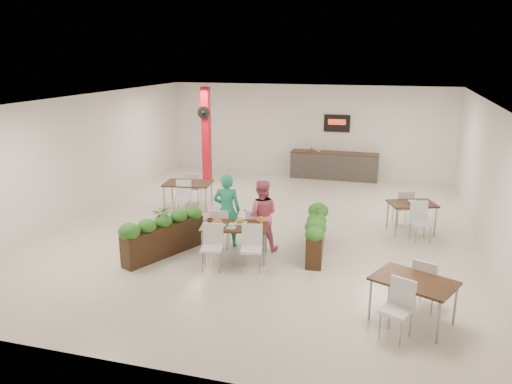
# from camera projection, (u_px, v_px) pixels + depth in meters

# --- Properties ---
(ground) EXTENTS (12.00, 12.00, 0.00)m
(ground) POSITION_uv_depth(u_px,v_px,m) (264.00, 228.00, 12.51)
(ground) COLOR beige
(ground) RESTS_ON ground
(room_shell) EXTENTS (10.10, 12.10, 3.22)m
(room_shell) POSITION_uv_depth(u_px,v_px,m) (265.00, 150.00, 11.97)
(room_shell) COLOR white
(room_shell) RESTS_ON ground
(red_column) EXTENTS (0.40, 0.41, 3.20)m
(red_column) POSITION_uv_depth(u_px,v_px,m) (206.00, 135.00, 16.37)
(red_column) COLOR red
(red_column) RESTS_ON ground
(service_counter) EXTENTS (3.00, 0.64, 2.20)m
(service_counter) POSITION_uv_depth(u_px,v_px,m) (334.00, 165.00, 17.35)
(service_counter) COLOR #302C2A
(service_counter) RESTS_ON ground
(main_table) EXTENTS (1.53, 1.84, 0.92)m
(main_table) POSITION_uv_depth(u_px,v_px,m) (234.00, 230.00, 10.52)
(main_table) COLOR black
(main_table) RESTS_ON ground
(diner_man) EXTENTS (0.69, 0.52, 1.69)m
(diner_man) POSITION_uv_depth(u_px,v_px,m) (227.00, 210.00, 11.18)
(diner_man) COLOR #25A078
(diner_man) RESTS_ON ground
(diner_woman) EXTENTS (0.89, 0.75, 1.60)m
(diner_woman) POSITION_uv_depth(u_px,v_px,m) (261.00, 215.00, 10.98)
(diner_woman) COLOR #E56687
(diner_woman) RESTS_ON ground
(planter_left) EXTENTS (1.15, 2.00, 1.12)m
(planter_left) POSITION_uv_depth(u_px,v_px,m) (164.00, 232.00, 10.72)
(planter_left) COLOR black
(planter_left) RESTS_ON ground
(planter_right) EXTENTS (0.59, 2.05, 1.08)m
(planter_right) POSITION_uv_depth(u_px,v_px,m) (316.00, 231.00, 10.86)
(planter_right) COLOR black
(planter_right) RESTS_ON ground
(side_table_a) EXTENTS (1.40, 1.66, 0.92)m
(side_table_a) POSITION_uv_depth(u_px,v_px,m) (188.00, 186.00, 13.97)
(side_table_a) COLOR black
(side_table_a) RESTS_ON ground
(side_table_b) EXTENTS (1.27, 1.66, 0.92)m
(side_table_b) POSITION_uv_depth(u_px,v_px,m) (412.00, 208.00, 12.09)
(side_table_b) COLOR black
(side_table_b) RESTS_ON ground
(side_table_c) EXTENTS (1.48, 1.65, 0.92)m
(side_table_c) POSITION_uv_depth(u_px,v_px,m) (414.00, 287.00, 7.99)
(side_table_c) COLOR black
(side_table_c) RESTS_ON ground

